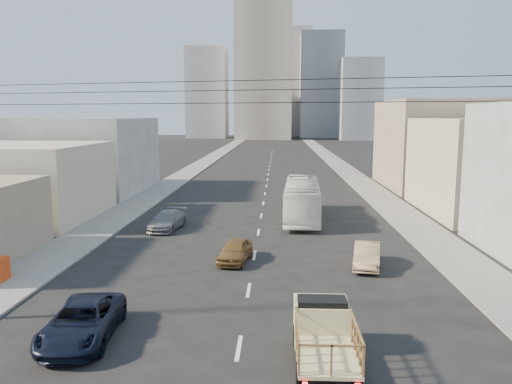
# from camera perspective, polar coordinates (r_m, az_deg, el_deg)

# --- Properties ---
(ground) EXTENTS (420.00, 420.00, 0.00)m
(ground) POSITION_cam_1_polar(r_m,az_deg,el_deg) (16.85, -2.55, -20.38)
(ground) COLOR black
(ground) RESTS_ON ground
(sidewalk_left) EXTENTS (3.50, 180.00, 0.12)m
(sidewalk_left) POSITION_cam_1_polar(r_m,az_deg,el_deg) (86.07, -6.27, 3.16)
(sidewalk_left) COLOR slate
(sidewalk_left) RESTS_ON ground
(sidewalk_right) EXTENTS (3.50, 180.00, 0.12)m
(sidewalk_right) POSITION_cam_1_polar(r_m,az_deg,el_deg) (85.70, 9.48, 3.07)
(sidewalk_right) COLOR slate
(sidewalk_right) RESTS_ON ground
(lane_dashes) EXTENTS (0.15, 104.00, 0.01)m
(lane_dashes) POSITION_cam_1_polar(r_m,az_deg,el_deg) (68.18, 1.36, 1.74)
(lane_dashes) COLOR silver
(lane_dashes) RESTS_ON ground
(flatbed_pickup) EXTENTS (1.95, 4.41, 1.90)m
(flatbed_pickup) POSITION_cam_1_polar(r_m,az_deg,el_deg) (17.41, 7.76, -15.44)
(flatbed_pickup) COLOR #CDC38A
(flatbed_pickup) RESTS_ON ground
(navy_pickup) EXTENTS (2.65, 5.14, 1.39)m
(navy_pickup) POSITION_cam_1_polar(r_m,az_deg,el_deg) (20.03, -19.24, -13.80)
(navy_pickup) COLOR black
(navy_pickup) RESTS_ON ground
(city_bus) EXTENTS (3.17, 11.48, 3.17)m
(city_bus) POSITION_cam_1_polar(r_m,az_deg,el_deg) (40.24, 5.27, -0.84)
(city_bus) COLOR silver
(city_bus) RESTS_ON ground
(sedan_brown) EXTENTS (2.05, 3.94, 1.28)m
(sedan_brown) POSITION_cam_1_polar(r_m,az_deg,el_deg) (28.53, -2.40, -6.69)
(sedan_brown) COLOR brown
(sedan_brown) RESTS_ON ground
(sedan_tan) EXTENTS (2.09, 4.09, 1.29)m
(sedan_tan) POSITION_cam_1_polar(r_m,az_deg,el_deg) (28.18, 12.57, -7.08)
(sedan_tan) COLOR tan
(sedan_tan) RESTS_ON ground
(sedan_grey) EXTENTS (2.44, 4.78, 1.33)m
(sedan_grey) POSITION_cam_1_polar(r_m,az_deg,el_deg) (37.05, -10.13, -3.20)
(sedan_grey) COLOR slate
(sedan_grey) RESTS_ON ground
(overhead_wires) EXTENTS (23.01, 5.02, 0.72)m
(overhead_wires) POSITION_cam_1_polar(r_m,az_deg,el_deg) (16.26, -2.29, 11.43)
(overhead_wires) COLOR black
(overhead_wires) RESTS_ON ground
(bldg_right_mid) EXTENTS (11.00, 14.00, 8.00)m
(bldg_right_mid) POSITION_cam_1_polar(r_m,az_deg,el_deg) (46.57, 25.47, 2.65)
(bldg_right_mid) COLOR beige
(bldg_right_mid) RESTS_ON ground
(bldg_right_far) EXTENTS (12.00, 16.00, 10.00)m
(bldg_right_far) POSITION_cam_1_polar(r_m,az_deg,el_deg) (61.66, 20.20, 5.15)
(bldg_right_far) COLOR gray
(bldg_right_far) RESTS_ON ground
(bldg_left_mid) EXTENTS (11.00, 12.00, 6.00)m
(bldg_left_mid) POSITION_cam_1_polar(r_m,az_deg,el_deg) (44.01, -25.05, 1.06)
(bldg_left_mid) COLOR beige
(bldg_left_mid) RESTS_ON ground
(bldg_left_far) EXTENTS (12.00, 16.00, 8.00)m
(bldg_left_far) POSITION_cam_1_polar(r_m,az_deg,el_deg) (57.74, -18.71, 4.02)
(bldg_left_far) COLOR gray
(bldg_left_far) RESTS_ON ground
(high_rise_tower) EXTENTS (20.00, 20.00, 60.00)m
(high_rise_tower) POSITION_cam_1_polar(r_m,az_deg,el_deg) (186.04, 0.87, 15.36)
(high_rise_tower) COLOR tan
(high_rise_tower) RESTS_ON ground
(midrise_ne) EXTENTS (16.00, 16.00, 40.00)m
(midrise_ne) POSITION_cam_1_polar(r_m,az_deg,el_deg) (200.72, 7.42, 11.93)
(midrise_ne) COLOR gray
(midrise_ne) RESTS_ON ground
(midrise_nw) EXTENTS (15.00, 15.00, 34.00)m
(midrise_nw) POSITION_cam_1_polar(r_m,az_deg,el_deg) (196.79, -5.59, 11.15)
(midrise_nw) COLOR gray
(midrise_nw) RESTS_ON ground
(midrise_back) EXTENTS (18.00, 18.00, 44.00)m
(midrise_back) POSITION_cam_1_polar(r_m,az_deg,el_deg) (215.18, 3.83, 12.28)
(midrise_back) COLOR gray
(midrise_back) RESTS_ON ground
(midrise_east) EXTENTS (14.00, 14.00, 28.00)m
(midrise_east) POSITION_cam_1_polar(r_m,az_deg,el_deg) (182.05, 11.75, 10.28)
(midrise_east) COLOR gray
(midrise_east) RESTS_ON ground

